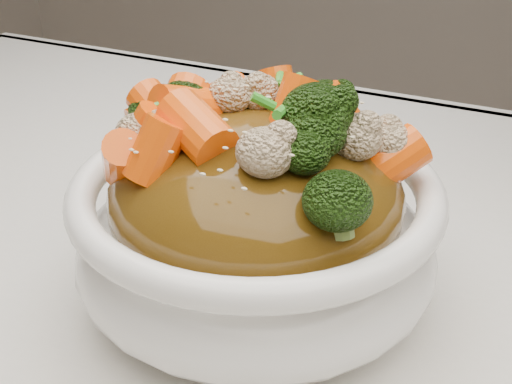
% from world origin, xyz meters
% --- Properties ---
extents(tablecloth, '(1.20, 0.80, 0.04)m').
position_xyz_m(tablecloth, '(0.00, 0.00, 0.73)').
color(tablecloth, white).
rests_on(tablecloth, dining_table).
extents(bowl, '(0.31, 0.31, 0.09)m').
position_xyz_m(bowl, '(0.00, -0.01, 0.80)').
color(bowl, white).
rests_on(bowl, tablecloth).
extents(sauce_base, '(0.25, 0.25, 0.11)m').
position_xyz_m(sauce_base, '(0.00, -0.01, 0.83)').
color(sauce_base, '#4E340D').
rests_on(sauce_base, bowl).
extents(carrots, '(0.25, 0.25, 0.06)m').
position_xyz_m(carrots, '(0.00, -0.01, 0.90)').
color(carrots, '#FA5708').
rests_on(carrots, sauce_base).
extents(broccoli, '(0.25, 0.25, 0.05)m').
position_xyz_m(broccoli, '(0.00, -0.01, 0.90)').
color(broccoli, black).
rests_on(broccoli, sauce_base).
extents(cauliflower, '(0.25, 0.25, 0.04)m').
position_xyz_m(cauliflower, '(0.00, -0.01, 0.90)').
color(cauliflower, beige).
rests_on(cauliflower, sauce_base).
extents(scallions, '(0.19, 0.19, 0.02)m').
position_xyz_m(scallions, '(0.00, -0.01, 0.90)').
color(scallions, '#2F9021').
rests_on(scallions, sauce_base).
extents(sesame_seeds, '(0.22, 0.22, 0.01)m').
position_xyz_m(sesame_seeds, '(0.00, -0.01, 0.90)').
color(sesame_seeds, beige).
rests_on(sesame_seeds, sauce_base).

